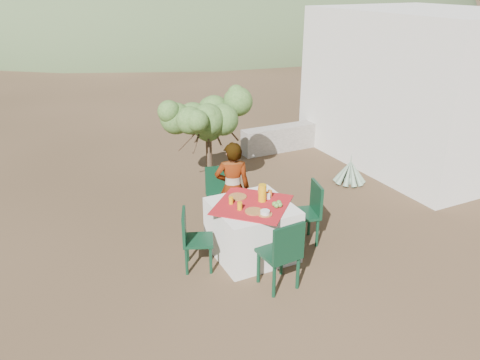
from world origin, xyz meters
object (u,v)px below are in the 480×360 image
(chair_far, at_px, (220,192))
(chair_near, at_px, (283,252))
(chair_right, at_px, (308,210))
(juice_pitcher, at_px, (262,193))
(shrub_tree, at_px, (210,122))
(agave, at_px, (350,172))
(guesthouse, at_px, (424,87))
(person, at_px, (232,188))
(table, at_px, (252,229))
(chair_left, at_px, (193,237))

(chair_far, bearing_deg, chair_near, -77.72)
(chair_right, height_order, juice_pitcher, juice_pitcher)
(shrub_tree, distance_m, agave, 2.81)
(chair_near, bearing_deg, guesthouse, -154.66)
(chair_far, xyz_separation_m, person, (0.03, -0.41, 0.23))
(juice_pitcher, bearing_deg, table, -169.21)
(chair_right, bearing_deg, person, -116.52)
(person, height_order, guesthouse, guesthouse)
(person, bearing_deg, shrub_tree, -81.00)
(shrub_tree, bearing_deg, chair_right, -75.60)
(chair_far, xyz_separation_m, shrub_tree, (0.31, 1.08, 0.81))
(shrub_tree, xyz_separation_m, agave, (2.47, -0.79, -1.08))
(chair_near, height_order, person, person)
(shrub_tree, height_order, guesthouse, guesthouse)
(chair_right, relative_size, guesthouse, 0.22)
(table, height_order, guesthouse, guesthouse)
(table, relative_size, chair_right, 1.43)
(chair_near, height_order, shrub_tree, shrub_tree)
(table, distance_m, chair_near, 0.89)
(table, xyz_separation_m, guesthouse, (4.93, 1.92, 1.12))
(chair_far, height_order, guesthouse, guesthouse)
(person, relative_size, guesthouse, 0.34)
(table, distance_m, juice_pitcher, 0.53)
(table, bearing_deg, chair_right, -3.56)
(chair_left, relative_size, person, 0.58)
(chair_far, relative_size, person, 0.62)
(person, bearing_deg, juice_pitcher, 121.87)
(agave, distance_m, guesthouse, 2.57)
(table, bearing_deg, shrub_tree, 82.04)
(chair_right, bearing_deg, guesthouse, 130.37)
(chair_left, bearing_deg, chair_far, -16.93)
(chair_right, distance_m, guesthouse, 4.62)
(juice_pitcher, bearing_deg, guesthouse, 21.58)
(person, bearing_deg, chair_right, 158.55)
(agave, bearing_deg, chair_left, -159.60)
(table, distance_m, agave, 3.10)
(agave, bearing_deg, chair_far, -174.06)
(person, height_order, juice_pitcher, person)
(agave, relative_size, juice_pitcher, 2.66)
(table, bearing_deg, guesthouse, 21.23)
(table, relative_size, shrub_tree, 0.79)
(chair_near, xyz_separation_m, chair_left, (-0.81, 0.91, -0.06))
(chair_near, xyz_separation_m, person, (0.07, 1.56, 0.19))
(chair_far, height_order, chair_near, chair_near)
(person, bearing_deg, guesthouse, -146.33)
(table, xyz_separation_m, chair_left, (-0.85, 0.03, 0.08))
(guesthouse, bearing_deg, chair_left, -161.92)
(table, xyz_separation_m, chair_right, (0.87, -0.05, 0.13))
(chair_left, xyz_separation_m, guesthouse, (5.78, 1.89, 1.04))
(chair_right, distance_m, shrub_tree, 2.43)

